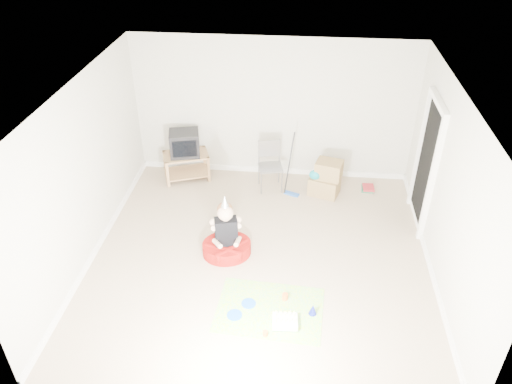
# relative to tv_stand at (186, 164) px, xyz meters

# --- Properties ---
(ground) EXTENTS (5.00, 5.00, 0.00)m
(ground) POSITION_rel_tv_stand_xyz_m (1.57, -2.13, -0.30)
(ground) COLOR tan
(ground) RESTS_ON ground
(doorway_recess) EXTENTS (0.02, 0.90, 2.05)m
(doorway_recess) POSITION_rel_tv_stand_xyz_m (4.05, -0.93, 0.73)
(doorway_recess) COLOR black
(doorway_recess) RESTS_ON ground
(tv_stand) EXTENTS (0.93, 0.76, 0.51)m
(tv_stand) POSITION_rel_tv_stand_xyz_m (0.00, 0.00, 0.00)
(tv_stand) COLOR #A5784A
(tv_stand) RESTS_ON ground
(crt_tv) EXTENTS (0.60, 0.53, 0.45)m
(crt_tv) POSITION_rel_tv_stand_xyz_m (-0.00, 0.00, 0.43)
(crt_tv) COLOR black
(crt_tv) RESTS_ON tv_stand
(folding_chair) EXTENTS (0.49, 0.47, 0.91)m
(folding_chair) POSITION_rel_tv_stand_xyz_m (1.58, -0.20, 0.15)
(folding_chair) COLOR gray
(folding_chair) RESTS_ON ground
(cardboard_boxes) EXTENTS (0.62, 0.53, 0.65)m
(cardboard_boxes) POSITION_rel_tv_stand_xyz_m (2.56, -0.28, 0.01)
(cardboard_boxes) COLOR olive
(cardboard_boxes) RESTS_ON ground
(floor_mop) EXTENTS (0.29, 0.35, 1.09)m
(floor_mop) POSITION_rel_tv_stand_xyz_m (1.98, -0.38, -0.03)
(floor_mop) COLOR blue
(floor_mop) RESTS_ON ground
(book_pile) EXTENTS (0.23, 0.28, 0.06)m
(book_pile) POSITION_rel_tv_stand_xyz_m (3.36, -0.07, -0.27)
(book_pile) COLOR #236B48
(book_pile) RESTS_ON ground
(seated_woman) EXTENTS (0.89, 0.89, 1.05)m
(seated_woman) POSITION_rel_tv_stand_xyz_m (1.06, -2.10, -0.07)
(seated_woman) COLOR maroon
(seated_woman) RESTS_ON ground
(party_mat) EXTENTS (1.46, 1.10, 0.01)m
(party_mat) POSITION_rel_tv_stand_xyz_m (1.80, -3.18, -0.29)
(party_mat) COLOR #FD3589
(party_mat) RESTS_ON ground
(birthday_cake) EXTENTS (0.34, 0.28, 0.15)m
(birthday_cake) POSITION_rel_tv_stand_xyz_m (2.01, -3.42, -0.25)
(birthday_cake) COLOR white
(birthday_cake) RESTS_ON party_mat
(blue_plate_near) EXTENTS (0.26, 0.26, 0.01)m
(blue_plate_near) POSITION_rel_tv_stand_xyz_m (1.51, -3.11, -0.28)
(blue_plate_near) COLOR blue
(blue_plate_near) RESTS_ON party_mat
(blue_plate_far) EXTENTS (0.26, 0.26, 0.01)m
(blue_plate_far) POSITION_rel_tv_stand_xyz_m (1.35, -3.33, -0.28)
(blue_plate_far) COLOR blue
(blue_plate_far) RESTS_ON party_mat
(orange_cup_near) EXTENTS (0.09, 0.09, 0.09)m
(orange_cup_near) POSITION_rel_tv_stand_xyz_m (1.99, -2.97, -0.25)
(orange_cup_near) COLOR orange
(orange_cup_near) RESTS_ON party_mat
(orange_cup_far) EXTENTS (0.07, 0.07, 0.07)m
(orange_cup_far) POSITION_rel_tv_stand_xyz_m (1.78, -3.62, -0.25)
(orange_cup_far) COLOR orange
(orange_cup_far) RESTS_ON party_mat
(blue_party_hat) EXTENTS (0.12, 0.12, 0.16)m
(blue_party_hat) POSITION_rel_tv_stand_xyz_m (2.36, -3.20, -0.21)
(blue_party_hat) COLOR #1C24C6
(blue_party_hat) RESTS_ON party_mat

